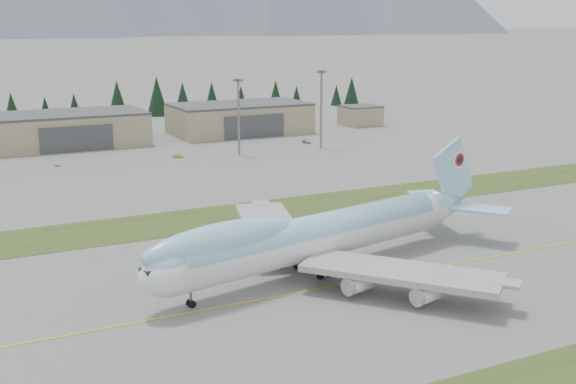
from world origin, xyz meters
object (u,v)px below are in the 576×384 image
boeing_747_freighter (316,235)px  hangar_right (240,118)px  service_vehicle_a (57,166)px  service_vehicle_c (306,143)px  hangar_center (69,129)px  service_vehicle_b (178,157)px

boeing_747_freighter → hangar_right: boeing_747_freighter is taller
boeing_747_freighter → service_vehicle_a: size_ratio=22.20×
service_vehicle_a → service_vehicle_c: 80.81m
service_vehicle_a → hangar_center: bearing=80.0°
boeing_747_freighter → service_vehicle_b: (11.79, 106.70, -6.17)m
hangar_right → hangar_center: bearing=180.0°
hangar_right → service_vehicle_b: 50.90m
boeing_747_freighter → service_vehicle_a: bearing=89.7°
boeing_747_freighter → hangar_center: boeing_747_freighter is taller
hangar_center → service_vehicle_c: 77.52m
hangar_right → service_vehicle_c: size_ratio=11.84×
boeing_747_freighter → hangar_center: size_ratio=1.49×
service_vehicle_a → service_vehicle_b: service_vehicle_a is taller
hangar_right → service_vehicle_b: (-35.20, -36.37, -5.39)m
boeing_747_freighter → hangar_right: 150.60m
hangar_right → service_vehicle_a: size_ratio=14.94×
service_vehicle_a → hangar_right: bearing=31.6°
hangar_center → hangar_right: (60.00, 0.00, 0.00)m
hangar_center → service_vehicle_b: hangar_center is taller
hangar_center → hangar_right: size_ratio=1.00×
hangar_right → service_vehicle_c: bearing=-69.8°
service_vehicle_b → service_vehicle_c: bearing=-53.2°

